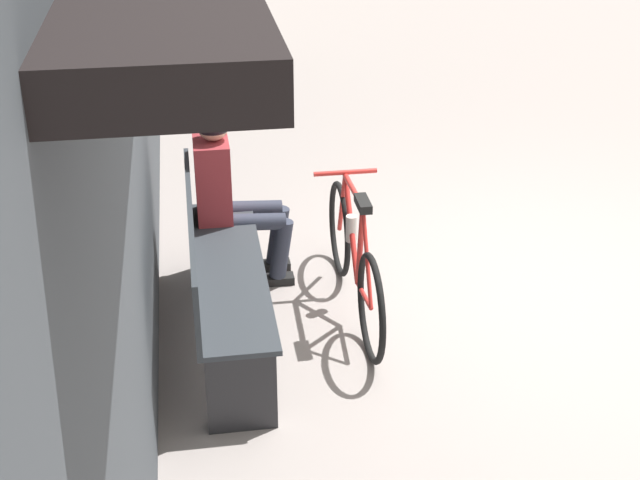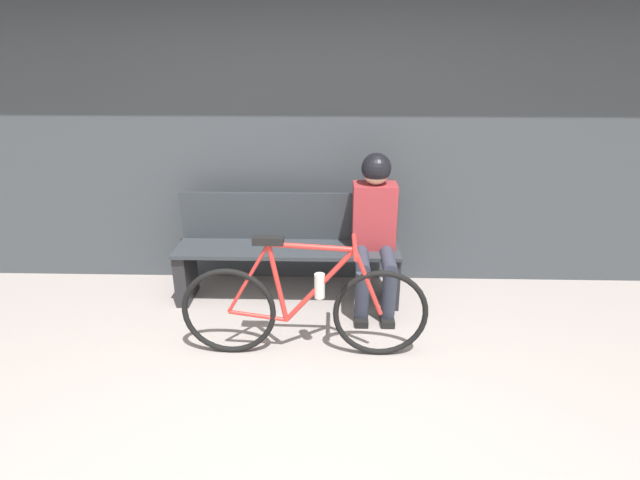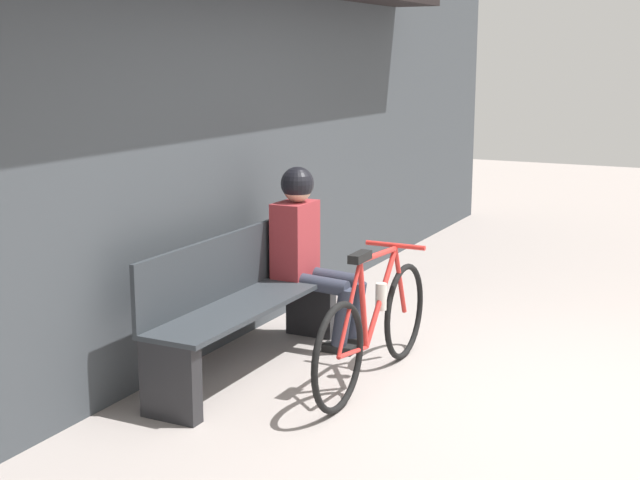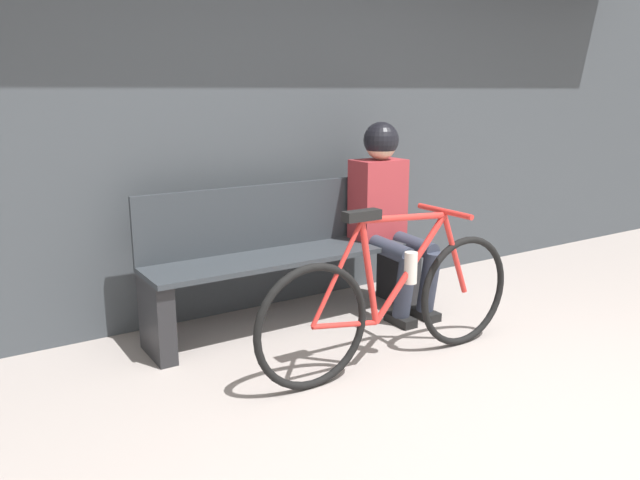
# 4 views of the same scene
# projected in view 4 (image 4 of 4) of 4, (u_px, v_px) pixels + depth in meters

# --- Properties ---
(ground_plane) EXTENTS (24.00, 24.00, 0.00)m
(ground_plane) POSITION_uv_depth(u_px,v_px,m) (555.00, 454.00, 2.53)
(ground_plane) COLOR gray
(storefront_wall) EXTENTS (12.00, 0.56, 3.20)m
(storefront_wall) POSITION_uv_depth(u_px,v_px,m) (278.00, 55.00, 4.02)
(storefront_wall) COLOR #3D4247
(storefront_wall) RESTS_ON ground_plane
(park_bench_near) EXTENTS (1.81, 0.42, 0.87)m
(park_bench_near) POSITION_uv_depth(u_px,v_px,m) (287.00, 259.00, 3.86)
(park_bench_near) COLOR #2D3338
(park_bench_near) RESTS_ON ground_plane
(bicycle) EXTENTS (1.67, 0.40, 0.87)m
(bicycle) POSITION_uv_depth(u_px,v_px,m) (395.00, 300.00, 3.29)
(bicycle) COLOR black
(bicycle) RESTS_ON ground_plane
(person_seated) EXTENTS (0.34, 0.61, 1.24)m
(person_seated) POSITION_uv_depth(u_px,v_px,m) (387.00, 204.00, 4.06)
(person_seated) COLOR #2D3342
(person_seated) RESTS_ON ground_plane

